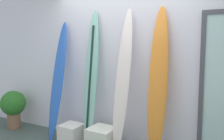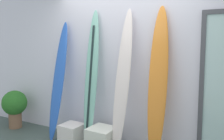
{
  "view_description": "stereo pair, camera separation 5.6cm",
  "coord_description": "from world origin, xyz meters",
  "px_view_note": "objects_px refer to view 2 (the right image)",
  "views": [
    {
      "loc": [
        1.65,
        -2.31,
        1.67
      ],
      "look_at": [
        -0.1,
        0.95,
        1.25
      ],
      "focal_mm": 39.28,
      "sensor_mm": 36.0,
      "label": 1
    },
    {
      "loc": [
        1.7,
        -2.28,
        1.67
      ],
      "look_at": [
        -0.1,
        0.95,
        1.25
      ],
      "focal_mm": 39.28,
      "sensor_mm": 36.0,
      "label": 2
    }
  ],
  "objects_px": {
    "surfboard_ivory": "(122,83)",
    "potted_plant": "(15,105)",
    "surfboard_cobalt": "(58,80)",
    "surfboard_sunset": "(158,83)",
    "display_block_center": "(72,133)",
    "display_block_left": "(102,139)",
    "surfboard_seafoam": "(91,77)"
  },
  "relations": [
    {
      "from": "surfboard_ivory",
      "to": "surfboard_sunset",
      "type": "height_order",
      "value": "surfboard_sunset"
    },
    {
      "from": "surfboard_cobalt",
      "to": "display_block_center",
      "type": "height_order",
      "value": "surfboard_cobalt"
    },
    {
      "from": "surfboard_ivory",
      "to": "display_block_left",
      "type": "distance_m",
      "value": 0.95
    },
    {
      "from": "surfboard_cobalt",
      "to": "display_block_center",
      "type": "relative_size",
      "value": 5.72
    },
    {
      "from": "display_block_center",
      "to": "potted_plant",
      "type": "xyz_separation_m",
      "value": [
        -1.4,
        0.01,
        0.3
      ]
    },
    {
      "from": "surfboard_sunset",
      "to": "display_block_left",
      "type": "bearing_deg",
      "value": -166.77
    },
    {
      "from": "surfboard_cobalt",
      "to": "surfboard_sunset",
      "type": "relative_size",
      "value": 0.93
    },
    {
      "from": "surfboard_sunset",
      "to": "potted_plant",
      "type": "height_order",
      "value": "surfboard_sunset"
    },
    {
      "from": "surfboard_sunset",
      "to": "potted_plant",
      "type": "distance_m",
      "value": 2.9
    },
    {
      "from": "potted_plant",
      "to": "display_block_left",
      "type": "bearing_deg",
      "value": -1.17
    },
    {
      "from": "surfboard_seafoam",
      "to": "surfboard_ivory",
      "type": "xyz_separation_m",
      "value": [
        0.59,
        -0.06,
        -0.03
      ]
    },
    {
      "from": "surfboard_ivory",
      "to": "display_block_center",
      "type": "xyz_separation_m",
      "value": [
        -0.91,
        -0.08,
        -0.92
      ]
    },
    {
      "from": "surfboard_cobalt",
      "to": "surfboard_sunset",
      "type": "height_order",
      "value": "surfboard_sunset"
    },
    {
      "from": "potted_plant",
      "to": "surfboard_sunset",
      "type": "bearing_deg",
      "value": 3.05
    },
    {
      "from": "display_block_center",
      "to": "potted_plant",
      "type": "height_order",
      "value": "potted_plant"
    },
    {
      "from": "surfboard_sunset",
      "to": "display_block_left",
      "type": "relative_size",
      "value": 5.36
    },
    {
      "from": "surfboard_cobalt",
      "to": "display_block_center",
      "type": "bearing_deg",
      "value": -9.67
    },
    {
      "from": "surfboard_sunset",
      "to": "display_block_left",
      "type": "xyz_separation_m",
      "value": [
        -0.82,
        -0.19,
        -0.92
      ]
    },
    {
      "from": "surfboard_ivory",
      "to": "potted_plant",
      "type": "relative_size",
      "value": 2.97
    },
    {
      "from": "surfboard_cobalt",
      "to": "potted_plant",
      "type": "height_order",
      "value": "surfboard_cobalt"
    },
    {
      "from": "display_block_left",
      "to": "surfboard_ivory",
      "type": "bearing_deg",
      "value": 20.21
    },
    {
      "from": "display_block_left",
      "to": "potted_plant",
      "type": "xyz_separation_m",
      "value": [
        -2.01,
        0.04,
        0.27
      ]
    },
    {
      "from": "surfboard_sunset",
      "to": "potted_plant",
      "type": "bearing_deg",
      "value": -176.95
    },
    {
      "from": "display_block_center",
      "to": "potted_plant",
      "type": "distance_m",
      "value": 1.43
    },
    {
      "from": "potted_plant",
      "to": "display_block_center",
      "type": "bearing_deg",
      "value": -0.38
    },
    {
      "from": "surfboard_sunset",
      "to": "display_block_left",
      "type": "distance_m",
      "value": 1.24
    },
    {
      "from": "surfboard_seafoam",
      "to": "surfboard_sunset",
      "type": "bearing_deg",
      "value": 1.15
    },
    {
      "from": "display_block_center",
      "to": "potted_plant",
      "type": "relative_size",
      "value": 0.48
    },
    {
      "from": "surfboard_cobalt",
      "to": "surfboard_seafoam",
      "type": "bearing_deg",
      "value": 7.73
    },
    {
      "from": "surfboard_cobalt",
      "to": "surfboard_sunset",
      "type": "xyz_separation_m",
      "value": [
        1.74,
        0.11,
        0.08
      ]
    },
    {
      "from": "surfboard_cobalt",
      "to": "display_block_left",
      "type": "relative_size",
      "value": 4.97
    },
    {
      "from": "surfboard_ivory",
      "to": "display_block_center",
      "type": "bearing_deg",
      "value": -175.11
    }
  ]
}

